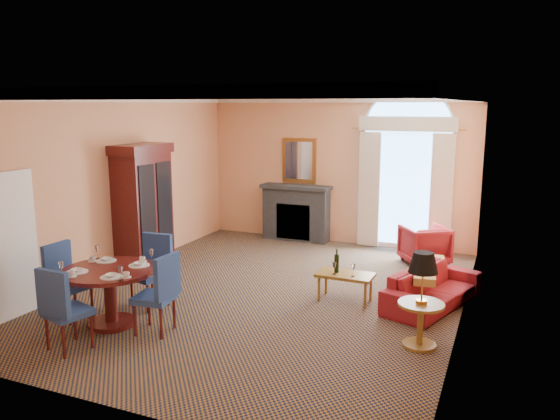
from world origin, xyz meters
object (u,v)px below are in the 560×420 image
at_px(dining_table, 110,284).
at_px(side_table, 422,288).
at_px(coffee_table, 344,275).
at_px(armchair, 424,245).
at_px(sofa, 433,288).
at_px(armoire, 143,209).

height_order(dining_table, side_table, side_table).
bearing_deg(coffee_table, armchair, 72.94).
relative_size(dining_table, sofa, 0.67).
distance_m(sofa, armchair, 2.32).
bearing_deg(sofa, dining_table, 140.86).
relative_size(sofa, armchair, 2.37).
distance_m(dining_table, armchair, 5.98).
xyz_separation_m(armoire, dining_table, (1.24, -2.43, -0.52)).
distance_m(sofa, coffee_table, 1.36).
relative_size(armchair, side_table, 0.67).
bearing_deg(dining_table, sofa, 32.15).
bearing_deg(coffee_table, sofa, 14.93).
xyz_separation_m(sofa, side_table, (0.05, -1.55, 0.50)).
xyz_separation_m(dining_table, sofa, (4.03, 2.53, -0.32)).
bearing_deg(coffee_table, armoire, 177.63).
bearing_deg(armoire, side_table, -15.22).
bearing_deg(dining_table, armchair, 53.42).
distance_m(sofa, side_table, 1.63).
bearing_deg(armchair, side_table, 63.12).
bearing_deg(dining_table, coffee_table, 39.04).
relative_size(armoire, dining_table, 1.80).
distance_m(armoire, coffee_table, 4.03).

